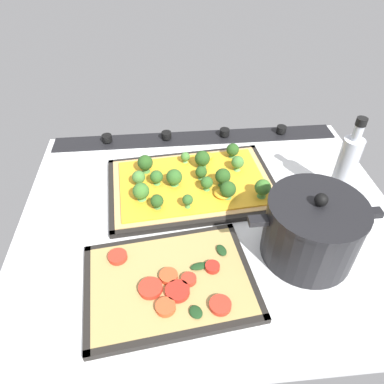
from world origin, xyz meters
The scene contains 8 objects.
ground_plane centered at (0.00, 0.00, -1.50)cm, with size 83.94×70.15×3.00cm, color silver.
stove_control_panel centered at (0.00, -31.58, 0.54)cm, with size 80.59×7.00×2.60cm.
baking_tray_front centered at (3.03, -9.81, 0.36)cm, with size 41.96×29.96×1.30cm.
broccoli_pizza centered at (2.87, -9.64, 2.21)cm, with size 39.37×27.36×5.99cm.
baking_tray_back centered at (9.82, 17.27, 0.38)cm, with size 33.13×25.97×1.30cm.
veggie_pizza_back centered at (9.67, 17.53, 1.12)cm, with size 30.46×23.31×1.90cm.
cooking_pot centered at (-17.54, 12.28, 6.57)cm, with size 25.04×18.20×15.43cm.
oil_bottle centered at (-30.82, -4.09, 8.36)cm, with size 4.47×4.47×20.43cm.
Camera 1 is at (9.37, 56.08, 56.28)cm, focal length 33.38 mm.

